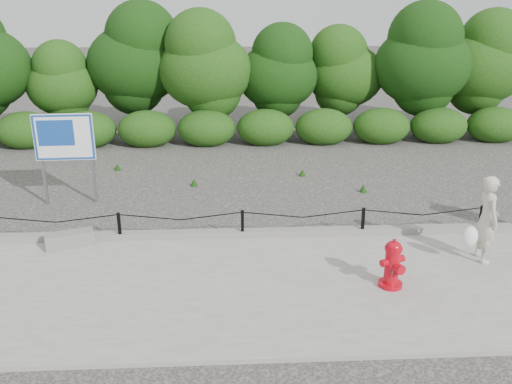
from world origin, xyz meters
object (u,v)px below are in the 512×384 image
at_px(fire_hydrant, 392,264).
at_px(advertising_sign, 64,141).
at_px(concrete_block, 70,239).
at_px(pedestrian, 486,220).

height_order(fire_hydrant, advertising_sign, advertising_sign).
relative_size(fire_hydrant, concrete_block, 0.96).
height_order(pedestrian, advertising_sign, advertising_sign).
bearing_deg(fire_hydrant, concrete_block, 139.44).
height_order(concrete_block, advertising_sign, advertising_sign).
relative_size(pedestrian, advertising_sign, 0.75).
xyz_separation_m(pedestrian, concrete_block, (-7.91, 0.98, -0.67)).
relative_size(pedestrian, concrete_block, 1.81).
bearing_deg(pedestrian, fire_hydrant, 114.43).
height_order(pedestrian, concrete_block, pedestrian).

